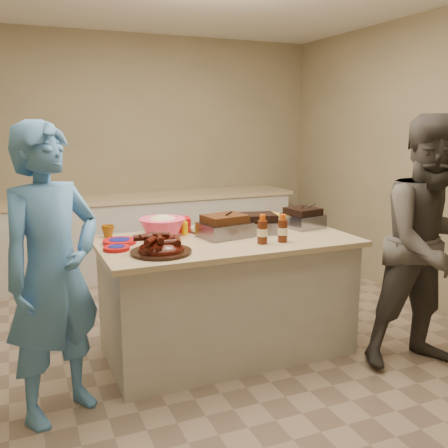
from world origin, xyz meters
name	(u,v)px	position (x,y,z in m)	size (l,w,h in m)	color
room	(213,350)	(0.00, 0.00, 0.00)	(4.50, 5.00, 2.70)	gray
back_counter	(142,235)	(0.00, 2.20, 0.45)	(3.60, 0.64, 0.90)	beige
island	(227,350)	(0.10, -0.04, 0.00)	(1.85, 0.98, 0.88)	beige
rib_platter	(161,253)	(-0.46, -0.26, 0.88)	(0.40, 0.40, 0.16)	#410E06
pulled_pork_tray	(225,237)	(0.11, 0.02, 0.88)	(0.35, 0.27, 0.11)	#47230F
brisket_tray	(258,233)	(0.40, 0.05, 0.88)	(0.31, 0.26, 0.09)	black
roasting_pan	(302,227)	(0.83, 0.09, 0.88)	(0.27, 0.27, 0.11)	gray
coleslaw_bowl	(163,237)	(-0.31, 0.21, 0.88)	(0.34, 0.34, 0.23)	#FF4272
sausage_plate	(227,231)	(0.20, 0.20, 0.88)	(0.29, 0.29, 0.05)	silver
mac_cheese_dish	(268,224)	(0.62, 0.31, 0.88)	(0.32, 0.23, 0.08)	yellow
bbq_bottle_a	(262,244)	(0.27, -0.28, 0.88)	(0.07, 0.07, 0.21)	#471D0C
bbq_bottle_b	(282,242)	(0.42, -0.29, 0.88)	(0.07, 0.07, 0.20)	#471D0C
mustard_bottle	(185,235)	(-0.14, 0.20, 0.88)	(0.05, 0.05, 0.13)	#E9BB00
sauce_bowl	(199,233)	(-0.01, 0.23, 0.88)	(0.15, 0.05, 0.15)	silver
plate_stack_large	(120,244)	(-0.65, 0.11, 0.88)	(0.23, 0.23, 0.03)	#A30C0D
plate_stack_small	(117,250)	(-0.71, -0.06, 0.88)	(0.18, 0.18, 0.02)	#A30C0D
plastic_cup	(108,237)	(-0.69, 0.35, 0.88)	(0.10, 0.09, 0.10)	#894C07
basket_stack	(176,231)	(-0.16, 0.35, 0.88)	(0.21, 0.16, 0.11)	#A30C0D
guest_blue	(63,411)	(-1.14, -0.42, 0.00)	(0.63, 1.73, 0.41)	#4D8BCB
guest_gray	(422,362)	(1.33, -0.78, 0.00)	(0.86, 1.77, 0.67)	#504D48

